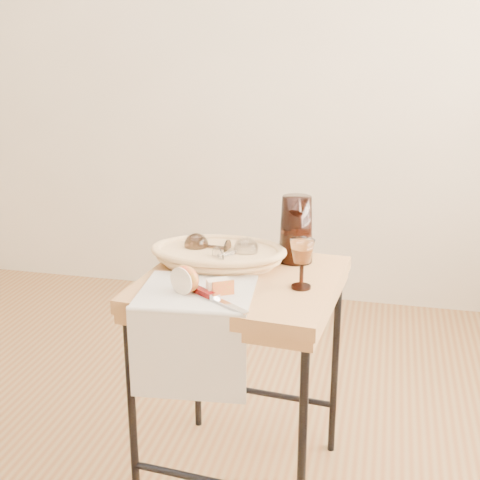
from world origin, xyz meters
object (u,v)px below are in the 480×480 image
(tea_towel, at_px, (197,292))
(goblet_lying_b, at_px, (234,252))
(wine_goblet, at_px, (302,264))
(apple_half, at_px, (187,279))
(side_table, at_px, (241,384))
(bread_basket, at_px, (219,256))
(goblet_lying_a, at_px, (210,247))
(table_knife, at_px, (217,298))
(pitcher, at_px, (296,229))

(tea_towel, relative_size, goblet_lying_b, 2.45)
(goblet_lying_b, height_order, wine_goblet, wine_goblet)
(goblet_lying_b, distance_m, apple_half, 0.24)
(side_table, height_order, wine_goblet, wine_goblet)
(bread_basket, distance_m, apple_half, 0.25)
(side_table, distance_m, bread_basket, 0.41)
(goblet_lying_a, distance_m, goblet_lying_b, 0.10)
(wine_goblet, distance_m, apple_half, 0.32)
(table_knife, bearing_deg, pitcher, 103.58)
(bread_basket, relative_size, pitcher, 1.50)
(apple_half, bearing_deg, goblet_lying_a, 116.66)
(goblet_lying_b, distance_m, wine_goblet, 0.25)
(side_table, distance_m, goblet_lying_b, 0.42)
(bread_basket, height_order, goblet_lying_b, goblet_lying_b)
(tea_towel, distance_m, wine_goblet, 0.30)
(goblet_lying_b, height_order, table_knife, goblet_lying_b)
(pitcher, relative_size, table_knife, 1.16)
(apple_half, bearing_deg, pitcher, 78.00)
(pitcher, bearing_deg, tea_towel, -113.02)
(tea_towel, height_order, goblet_lying_a, goblet_lying_a)
(apple_half, bearing_deg, table_knife, -0.44)
(goblet_lying_a, distance_m, apple_half, 0.27)
(goblet_lying_a, height_order, pitcher, pitcher)
(bread_basket, bearing_deg, goblet_lying_b, -25.80)
(tea_towel, height_order, apple_half, apple_half)
(side_table, height_order, goblet_lying_b, goblet_lying_b)
(goblet_lying_a, bearing_deg, goblet_lying_b, 162.15)
(bread_basket, height_order, goblet_lying_a, goblet_lying_a)
(tea_towel, xyz_separation_m, apple_half, (-0.02, -0.01, 0.04))
(tea_towel, xyz_separation_m, bread_basket, (-0.00, 0.24, 0.02))
(side_table, height_order, tea_towel, tea_towel)
(apple_half, bearing_deg, side_table, 78.87)
(tea_towel, distance_m, table_knife, 0.10)
(tea_towel, bearing_deg, bread_basket, 84.58)
(side_table, distance_m, tea_towel, 0.40)
(side_table, bearing_deg, goblet_lying_b, 120.41)
(side_table, relative_size, bread_basket, 1.92)
(goblet_lying_a, relative_size, pitcher, 0.50)
(wine_goblet, bearing_deg, table_knife, -141.67)
(goblet_lying_a, relative_size, table_knife, 0.58)
(pitcher, relative_size, wine_goblet, 1.72)
(goblet_lying_b, distance_m, table_knife, 0.28)
(wine_goblet, bearing_deg, goblet_lying_b, 152.98)
(bread_basket, bearing_deg, side_table, -46.87)
(goblet_lying_a, bearing_deg, wine_goblet, 159.72)
(tea_towel, relative_size, table_knife, 1.45)
(side_table, relative_size, goblet_lying_a, 5.70)
(side_table, xyz_separation_m, bread_basket, (-0.09, 0.09, 0.39))
(side_table, relative_size, wine_goblet, 4.93)
(goblet_lying_a, distance_m, wine_goblet, 0.35)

